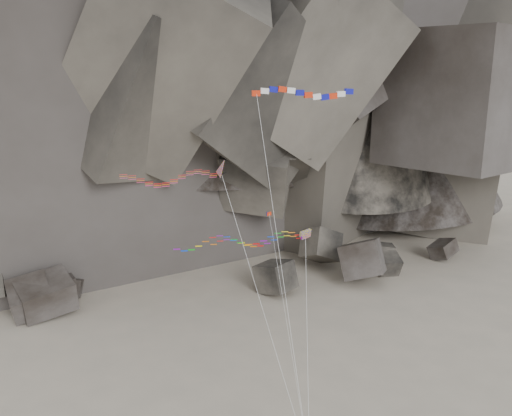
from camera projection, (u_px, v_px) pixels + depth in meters
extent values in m
cube|color=#47423F|center=(46.00, 301.00, 76.58)|extent=(8.71, 8.76, 5.97)
cube|color=#47423F|center=(72.00, 291.00, 81.67)|extent=(3.36, 3.21, 3.65)
cube|color=#47423F|center=(31.00, 305.00, 75.84)|extent=(6.73, 7.39, 5.98)
cube|color=#47423F|center=(383.00, 253.00, 97.27)|extent=(4.30, 3.67, 3.25)
cube|color=#47423F|center=(54.00, 289.00, 81.03)|extent=(6.92, 7.25, 4.04)
cube|color=#47423F|center=(320.00, 254.00, 94.29)|extent=(7.53, 7.54, 7.64)
cube|color=#47423F|center=(362.00, 267.00, 87.44)|extent=(8.65, 9.15, 7.85)
cube|color=#47423F|center=(37.00, 290.00, 82.49)|extent=(4.55, 5.58, 4.91)
cube|color=#47423F|center=(275.00, 280.00, 83.68)|extent=(6.70, 6.91, 5.33)
cube|color=#47423F|center=(443.00, 253.00, 97.90)|extent=(5.49, 5.10, 4.07)
cube|color=#47423F|center=(388.00, 267.00, 91.10)|extent=(3.41, 4.01, 3.92)
cylinder|color=silver|center=(263.00, 311.00, 48.26)|extent=(5.44, 10.88, 22.51)
cube|color=red|center=(256.00, 93.00, 47.74)|extent=(0.73, 0.52, 0.46)
cube|color=white|center=(265.00, 91.00, 47.75)|extent=(0.77, 0.52, 0.52)
cube|color=#0D0F98|center=(273.00, 89.00, 47.75)|extent=(0.79, 0.52, 0.55)
cube|color=red|center=(282.00, 89.00, 47.74)|extent=(0.79, 0.52, 0.55)
cube|color=white|center=(291.00, 90.00, 47.77)|extent=(0.77, 0.52, 0.53)
cube|color=#0D0F98|center=(300.00, 93.00, 47.83)|extent=(0.74, 0.52, 0.48)
cube|color=red|center=(308.00, 95.00, 47.93)|extent=(0.76, 0.52, 0.51)
cube|color=white|center=(317.00, 97.00, 48.07)|extent=(0.78, 0.52, 0.55)
cube|color=#0D0F98|center=(325.00, 97.00, 48.21)|extent=(0.79, 0.52, 0.56)
cube|color=red|center=(333.00, 96.00, 48.36)|extent=(0.78, 0.52, 0.54)
cube|color=white|center=(341.00, 94.00, 48.50)|extent=(0.75, 0.52, 0.49)
cube|color=#0D0F98|center=(349.00, 91.00, 48.61)|extent=(0.75, 0.52, 0.49)
cylinder|color=silver|center=(283.00, 276.00, 47.03)|extent=(2.49, 9.42, 29.15)
cube|color=yellow|center=(305.00, 233.00, 52.99)|extent=(1.24, 0.91, 0.70)
cube|color=#0CB219|center=(306.00, 236.00, 52.90)|extent=(1.03, 0.72, 0.48)
cylinder|color=silver|center=(307.00, 340.00, 49.75)|extent=(2.51, 10.69, 16.26)
cube|color=red|center=(269.00, 214.00, 53.87)|extent=(0.47, 0.32, 0.34)
cube|color=#0D0F98|center=(267.00, 214.00, 53.84)|extent=(0.19, 0.14, 0.35)
cylinder|color=silver|center=(288.00, 329.00, 50.18)|extent=(0.56, 12.63, 17.76)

